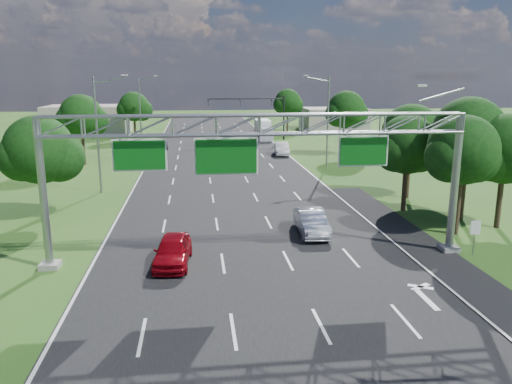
{
  "coord_description": "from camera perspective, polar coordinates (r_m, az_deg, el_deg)",
  "views": [
    {
      "loc": [
        -3.09,
        -14.18,
        9.96
      ],
      "look_at": [
        0.32,
        13.97,
        3.4
      ],
      "focal_mm": 35.0,
      "sensor_mm": 36.0,
      "label": 1
    }
  ],
  "objects": [
    {
      "name": "road",
      "position": [
        45.4,
        -2.84,
        0.34
      ],
      "size": [
        18.0,
        180.0,
        0.02
      ],
      "primitive_type": "cube",
      "color": "black",
      "rests_on": "ground"
    },
    {
      "name": "regulatory_sign",
      "position": [
        30.73,
        23.76,
        -4.07
      ],
      "size": [
        0.6,
        0.08,
        2.1
      ],
      "color": "gray",
      "rests_on": "ground"
    },
    {
      "name": "tree_cluster_right",
      "position": [
        38.14,
        21.21,
        5.16
      ],
      "size": [
        9.91,
        14.6,
        8.68
      ],
      "color": "#2D2116",
      "rests_on": "ground"
    },
    {
      "name": "car_queue_d",
      "position": [
        65.29,
        2.95,
        4.96
      ],
      "size": [
        2.17,
        5.05,
        1.62
      ],
      "primitive_type": "imported",
      "rotation": [
        0.0,
        0.0,
        -0.1
      ],
      "color": "silver",
      "rests_on": "ground"
    },
    {
      "name": "tree_verge_lb",
      "position": [
        60.76,
        -19.28,
        8.02
      ],
      "size": [
        5.76,
        4.8,
        8.06
      ],
      "color": "#2D2116",
      "rests_on": "ground"
    },
    {
      "name": "tree_verge_la",
      "position": [
        38.16,
        -23.39,
        4.13
      ],
      "size": [
        5.76,
        4.8,
        7.4
      ],
      "color": "#2D2116",
      "rests_on": "ground"
    },
    {
      "name": "box_truck",
      "position": [
        82.8,
        0.83,
        7.13
      ],
      "size": [
        2.49,
        8.01,
        3.01
      ],
      "rotation": [
        0.0,
        0.0,
        -0.03
      ],
      "color": "white",
      "rests_on": "ground"
    },
    {
      "name": "streetlight_l_near",
      "position": [
        45.15,
        -17.48,
        6.87
      ],
      "size": [
        2.97,
        0.22,
        10.16
      ],
      "color": "gray",
      "rests_on": "ground"
    },
    {
      "name": "streetlight_l_far",
      "position": [
        79.73,
        -12.99,
        9.56
      ],
      "size": [
        2.97,
        0.22,
        10.16
      ],
      "color": "gray",
      "rests_on": "ground"
    },
    {
      "name": "building_left",
      "position": [
        94.4,
        -18.62,
        7.83
      ],
      "size": [
        14.0,
        10.0,
        5.0
      ],
      "primitive_type": "cube",
      "color": "#A29787",
      "rests_on": "ground"
    },
    {
      "name": "car_queue_b",
      "position": [
        81.26,
        -3.08,
        6.42
      ],
      "size": [
        2.6,
        4.69,
        1.24
      ],
      "primitive_type": "imported",
      "rotation": [
        0.0,
        0.0,
        0.12
      ],
      "color": "black",
      "rests_on": "ground"
    },
    {
      "name": "tree_verge_lc",
      "position": [
        84.94,
        -13.73,
        9.3
      ],
      "size": [
        5.76,
        4.8,
        7.62
      ],
      "color": "#2D2116",
      "rests_on": "ground"
    },
    {
      "name": "traffic_signal",
      "position": [
        80.03,
        0.7,
        9.6
      ],
      "size": [
        12.21,
        0.24,
        7.0
      ],
      "color": "black",
      "rests_on": "ground"
    },
    {
      "name": "red_coupe",
      "position": [
        27.54,
        -9.5,
        -6.61
      ],
      "size": [
        2.21,
        4.73,
        1.57
      ],
      "primitive_type": "imported",
      "rotation": [
        0.0,
        0.0,
        -0.08
      ],
      "color": "maroon",
      "rests_on": "ground"
    },
    {
      "name": "car_queue_c",
      "position": [
        72.04,
        -10.81,
        5.49
      ],
      "size": [
        2.17,
        4.72,
        1.57
      ],
      "primitive_type": "imported",
      "rotation": [
        0.0,
        0.0,
        0.07
      ],
      "color": "black",
      "rests_on": "ground"
    },
    {
      "name": "car_queue_a",
      "position": [
        65.5,
        -4.9,
        4.9
      ],
      "size": [
        2.51,
        5.27,
        1.48
      ],
      "primitive_type": "imported",
      "rotation": [
        0.0,
        0.0,
        0.09
      ],
      "color": "#BCBCBC",
      "rests_on": "ground"
    },
    {
      "name": "sign_gantry",
      "position": [
        26.58,
        0.53,
        6.4
      ],
      "size": [
        23.5,
        1.0,
        9.56
      ],
      "color": "gray",
      "rests_on": "ground"
    },
    {
      "name": "building_right",
      "position": [
        100.24,
        8.89,
        8.32
      ],
      "size": [
        12.0,
        9.0,
        4.0
      ],
      "primitive_type": "cube",
      "color": "#A29787",
      "rests_on": "ground"
    },
    {
      "name": "silver_sedan",
      "position": [
        32.54,
        6.34,
        -3.42
      ],
      "size": [
        1.82,
        4.83,
        1.57
      ],
      "primitive_type": "imported",
      "rotation": [
        0.0,
        0.0,
        -0.03
      ],
      "color": "silver",
      "rests_on": "ground"
    },
    {
      "name": "road_flare",
      "position": [
        32.71,
        17.51,
        -5.32
      ],
      "size": [
        3.0,
        30.0,
        0.02
      ],
      "primitive_type": "cube",
      "color": "black",
      "rests_on": "ground"
    },
    {
      "name": "streetlight_r_mid",
      "position": [
        56.23,
        8.03,
        8.44
      ],
      "size": [
        2.97,
        0.22,
        10.16
      ],
      "color": "gray",
      "rests_on": "ground"
    },
    {
      "name": "ground",
      "position": [
        45.4,
        -2.84,
        0.34
      ],
      "size": [
        220.0,
        220.0,
        0.0
      ],
      "primitive_type": "plane",
      "color": "#224D17",
      "rests_on": "ground"
    },
    {
      "name": "tree_verge_re",
      "position": [
        93.92,
        3.69,
        10.1
      ],
      "size": [
        5.76,
        4.8,
        7.84
      ],
      "color": "#2D2116",
      "rests_on": "ground"
    },
    {
      "name": "tree_verge_rd",
      "position": [
        65.25,
        10.32,
        9.02
      ],
      "size": [
        5.76,
        4.8,
        8.28
      ],
      "color": "#2D2116",
      "rests_on": "ground"
    }
  ]
}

